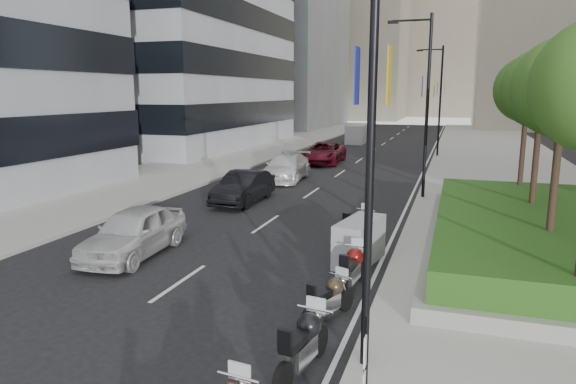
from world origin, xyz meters
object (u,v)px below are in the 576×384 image
at_px(car_d, 324,153).
at_px(delivery_van, 357,135).
at_px(lamp_post_2, 438,95).
at_px(lamp_post_0, 363,107).
at_px(motorcycle_6, 358,226).
at_px(motorcycle_3, 329,299).
at_px(car_b, 243,187).
at_px(car_a, 134,232).
at_px(motorcycle_2, 304,344).
at_px(car_c, 286,167).
at_px(motorcycle_5, 359,242).
at_px(lamp_post_1, 424,98).
at_px(motorcycle_4, 352,269).

distance_m(car_d, delivery_van, 16.30).
distance_m(lamp_post_2, car_d, 11.08).
height_order(lamp_post_0, motorcycle_6, lamp_post_0).
height_order(motorcycle_3, car_b, car_b).
height_order(motorcycle_3, car_a, car_a).
bearing_deg(motorcycle_2, car_c, 27.83).
bearing_deg(lamp_post_0, motorcycle_5, 99.93).
distance_m(lamp_post_0, delivery_van, 45.80).
bearing_deg(car_a, lamp_post_1, 52.39).
distance_m(lamp_post_0, car_b, 16.37).
distance_m(motorcycle_3, car_a, 7.82).
height_order(lamp_post_0, delivery_van, lamp_post_0).
height_order(motorcycle_3, delivery_van, delivery_van).
xyz_separation_m(motorcycle_5, car_a, (-7.23, -1.49, 0.10)).
height_order(motorcycle_2, motorcycle_5, motorcycle_5).
bearing_deg(motorcycle_6, lamp_post_2, 17.25).
bearing_deg(motorcycle_2, delivery_van, 17.91).
distance_m(motorcycle_2, motorcycle_3, 2.46).
distance_m(lamp_post_1, motorcycle_2, 18.06).
bearing_deg(motorcycle_3, lamp_post_2, 21.15).
bearing_deg(lamp_post_2, delivery_van, 130.45).
height_order(lamp_post_2, car_d, lamp_post_2).
bearing_deg(delivery_van, motorcycle_2, -78.70).
xyz_separation_m(car_c, delivery_van, (-0.16, 24.44, 0.11)).
bearing_deg(car_b, lamp_post_2, 69.81).
bearing_deg(car_a, motorcycle_6, 25.98).
distance_m(lamp_post_0, car_a, 10.50).
distance_m(lamp_post_0, motorcycle_4, 6.10).
distance_m(lamp_post_2, car_c, 17.30).
relative_size(lamp_post_1, car_c, 1.65).
relative_size(motorcycle_3, car_a, 0.40).
distance_m(lamp_post_1, lamp_post_2, 18.00).
distance_m(motorcycle_6, car_c, 13.57).
bearing_deg(car_d, motorcycle_6, -74.53).
bearing_deg(car_c, delivery_van, 87.10).
bearing_deg(motorcycle_5, lamp_post_1, 4.44).
bearing_deg(car_c, motorcycle_2, -74.01).
bearing_deg(lamp_post_0, car_d, 105.53).
bearing_deg(motorcycle_2, motorcycle_3, 10.80).
xyz_separation_m(motorcycle_5, car_c, (-7.13, 14.13, 0.09)).
xyz_separation_m(motorcycle_2, delivery_van, (-7.46, 45.31, 0.29)).
relative_size(lamp_post_1, motorcycle_3, 4.81).
height_order(lamp_post_0, car_a, lamp_post_0).
relative_size(car_c, delivery_van, 1.18).
relative_size(motorcycle_4, car_d, 0.39).
bearing_deg(motorcycle_5, car_b, 54.35).
height_order(motorcycle_4, motorcycle_5, motorcycle_5).
xyz_separation_m(lamp_post_0, car_d, (-7.93, 28.54, -4.27)).
xyz_separation_m(car_a, car_d, (0.40, 23.76, -0.00)).
bearing_deg(motorcycle_5, motorcycle_2, -168.34).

